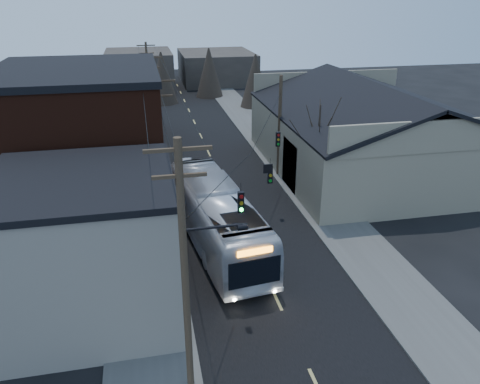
% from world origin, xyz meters
% --- Properties ---
extents(road_surface, '(9.00, 110.00, 0.02)m').
position_xyz_m(road_surface, '(0.00, 30.00, 0.01)').
color(road_surface, black).
rests_on(road_surface, ground).
extents(sidewalk_left, '(4.00, 110.00, 0.12)m').
position_xyz_m(sidewalk_left, '(-6.50, 30.00, 0.06)').
color(sidewalk_left, '#474744').
rests_on(sidewalk_left, ground).
extents(sidewalk_right, '(4.00, 110.00, 0.12)m').
position_xyz_m(sidewalk_right, '(6.50, 30.00, 0.06)').
color(sidewalk_right, '#474744').
rests_on(sidewalk_right, ground).
extents(building_clapboard, '(8.00, 8.00, 7.00)m').
position_xyz_m(building_clapboard, '(-9.00, 9.00, 3.50)').
color(building_clapboard, gray).
rests_on(building_clapboard, ground).
extents(building_brick, '(10.00, 12.00, 10.00)m').
position_xyz_m(building_brick, '(-10.00, 20.00, 5.00)').
color(building_brick, '#33140B').
rests_on(building_brick, ground).
extents(building_left_far, '(9.00, 14.00, 7.00)m').
position_xyz_m(building_left_far, '(-9.50, 36.00, 3.50)').
color(building_left_far, '#322C28').
rests_on(building_left_far, ground).
extents(warehouse, '(16.16, 20.60, 7.73)m').
position_xyz_m(warehouse, '(13.00, 25.00, 2.70)').
color(warehouse, gray).
rests_on(warehouse, ground).
extents(building_far_left, '(10.00, 12.00, 6.00)m').
position_xyz_m(building_far_left, '(-6.00, 65.00, 3.00)').
color(building_far_left, '#322C28').
rests_on(building_far_left, ground).
extents(building_far_right, '(12.00, 14.00, 5.00)m').
position_xyz_m(building_far_right, '(7.00, 70.00, 2.50)').
color(building_far_right, '#322C28').
rests_on(building_far_right, ground).
extents(bare_tree, '(0.40, 0.40, 7.20)m').
position_xyz_m(bare_tree, '(6.50, 20.00, 3.60)').
color(bare_tree, black).
rests_on(bare_tree, ground).
extents(utility_lines, '(11.24, 45.28, 10.50)m').
position_xyz_m(utility_lines, '(-3.11, 24.14, 4.95)').
color(utility_lines, '#382B1E').
rests_on(utility_lines, ground).
extents(bus, '(4.74, 13.77, 3.76)m').
position_xyz_m(bus, '(-2.04, 14.36, 1.88)').
color(bus, silver).
rests_on(bus, ground).
extents(parked_car, '(1.68, 4.30, 1.39)m').
position_xyz_m(parked_car, '(-3.00, 26.21, 0.70)').
color(parked_car, '#B5B6BD').
rests_on(parked_car, ground).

